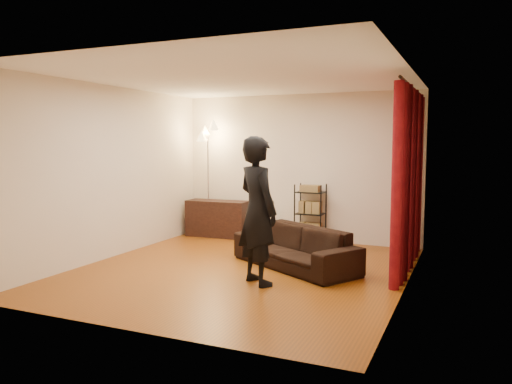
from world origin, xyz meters
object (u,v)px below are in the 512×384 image
at_px(person, 258,211).
at_px(floor_lamp, 208,181).
at_px(sofa, 295,247).
at_px(wire_shelf, 310,214).
at_px(storage_boxes, 264,227).
at_px(media_cabinet, 218,218).

height_order(person, floor_lamp, floor_lamp).
bearing_deg(sofa, wire_shelf, 131.03).
xyz_separation_m(storage_boxes, wire_shelf, (0.87, 0.10, 0.28)).
distance_m(sofa, person, 1.19).
relative_size(person, floor_lamp, 0.88).
bearing_deg(storage_boxes, sofa, -54.72).
xyz_separation_m(media_cabinet, floor_lamp, (-0.19, -0.02, 0.73)).
xyz_separation_m(media_cabinet, storage_boxes, (0.97, -0.01, -0.09)).
xyz_separation_m(sofa, floor_lamp, (-2.36, 1.68, 0.78)).
bearing_deg(wire_shelf, floor_lamp, -165.93).
distance_m(sofa, storage_boxes, 2.08).
bearing_deg(floor_lamp, person, -50.55).
height_order(sofa, wire_shelf, wire_shelf).
height_order(person, wire_shelf, person).
bearing_deg(wire_shelf, storage_boxes, -162.33).
distance_m(person, wire_shelf, 2.82).
bearing_deg(sofa, floor_lamp, 175.16).
xyz_separation_m(media_cabinet, wire_shelf, (1.84, 0.10, 0.19)).
bearing_deg(floor_lamp, wire_shelf, 3.24).
bearing_deg(storage_boxes, media_cabinet, 179.51).
bearing_deg(sofa, person, -68.94).
relative_size(media_cabinet, floor_lamp, 0.55).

